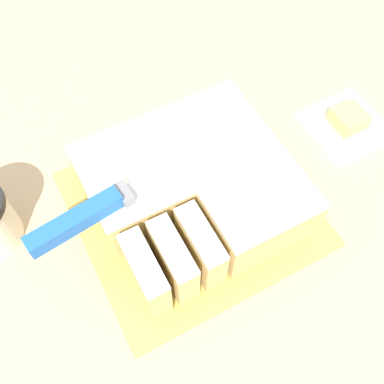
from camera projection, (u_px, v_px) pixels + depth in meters
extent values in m
plane|color=#9E9384|center=(172.00, 329.00, 1.48)|extent=(8.00, 8.00, 0.00)
cube|color=tan|center=(165.00, 280.00, 1.09)|extent=(1.40, 1.10, 0.93)
cube|color=gold|center=(192.00, 208.00, 0.65)|extent=(0.32, 0.30, 0.01)
cube|color=tan|center=(176.00, 168.00, 0.64)|extent=(0.26, 0.15, 0.08)
cube|color=white|center=(175.00, 150.00, 0.60)|extent=(0.26, 0.15, 0.01)
cube|color=tan|center=(258.00, 216.00, 0.60)|extent=(0.14, 0.10, 0.08)
cube|color=white|center=(263.00, 200.00, 0.56)|extent=(0.14, 0.10, 0.01)
cube|color=tan|center=(146.00, 275.00, 0.56)|extent=(0.03, 0.09, 0.08)
cube|color=white|center=(143.00, 262.00, 0.52)|extent=(0.03, 0.09, 0.01)
cube|color=tan|center=(173.00, 262.00, 0.56)|extent=(0.03, 0.09, 0.08)
cube|color=white|center=(172.00, 248.00, 0.53)|extent=(0.03, 0.09, 0.01)
cube|color=tan|center=(200.00, 248.00, 0.57)|extent=(0.03, 0.09, 0.08)
cube|color=white|center=(200.00, 234.00, 0.54)|extent=(0.03, 0.09, 0.01)
cube|color=silver|center=(186.00, 161.00, 0.59)|extent=(0.20, 0.05, 0.00)
cube|color=slate|center=(124.00, 194.00, 0.55)|extent=(0.02, 0.03, 0.02)
cube|color=#1E59B2|center=(75.00, 221.00, 0.53)|extent=(0.12, 0.04, 0.02)
cube|color=white|center=(346.00, 125.00, 0.73)|extent=(0.12, 0.12, 0.01)
cube|color=tan|center=(349.00, 119.00, 0.72)|extent=(0.05, 0.05, 0.03)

